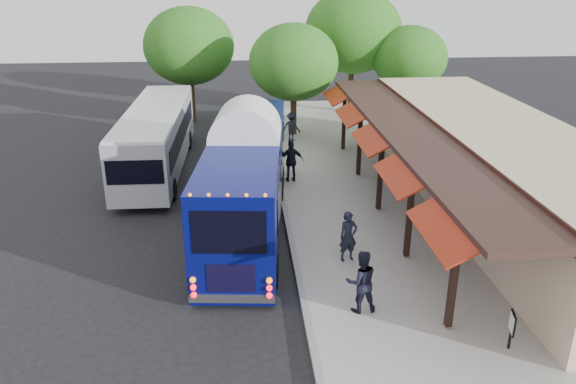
# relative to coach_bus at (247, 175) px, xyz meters

# --- Properties ---
(ground) EXTENTS (90.00, 90.00, 0.00)m
(ground) POSITION_rel_coach_bus_xyz_m (1.45, -3.41, -2.05)
(ground) COLOR black
(ground) RESTS_ON ground
(sidewalk) EXTENTS (10.00, 40.00, 0.15)m
(sidewalk) POSITION_rel_coach_bus_xyz_m (6.45, 0.59, -1.97)
(sidewalk) COLOR #9E9B93
(sidewalk) RESTS_ON ground
(curb) EXTENTS (0.20, 40.00, 0.16)m
(curb) POSITION_rel_coach_bus_xyz_m (1.50, 0.59, -1.97)
(curb) COLOR gray
(curb) RESTS_ON ground
(station_shelter) EXTENTS (8.15, 20.00, 3.60)m
(station_shelter) POSITION_rel_coach_bus_xyz_m (9.83, 0.59, -0.20)
(station_shelter) COLOR tan
(station_shelter) RESTS_ON ground
(coach_bus) EXTENTS (3.70, 12.09, 3.81)m
(coach_bus) POSITION_rel_coach_bus_xyz_m (0.00, 0.00, 0.00)
(coach_bus) COLOR #070D5D
(coach_bus) RESTS_ON ground
(city_bus) EXTENTS (2.67, 11.37, 3.05)m
(city_bus) POSITION_rel_coach_bus_xyz_m (-4.24, 6.76, -0.36)
(city_bus) COLOR #969A9E
(city_bus) RESTS_ON ground
(ped_a) EXTENTS (0.71, 0.55, 1.73)m
(ped_a) POSITION_rel_coach_bus_xyz_m (3.23, -3.40, -1.03)
(ped_a) COLOR black
(ped_a) RESTS_ON sidewalk
(ped_b) EXTENTS (0.95, 0.77, 1.86)m
(ped_b) POSITION_rel_coach_bus_xyz_m (3.03, -6.37, -0.96)
(ped_b) COLOR black
(ped_b) RESTS_ON sidewalk
(ped_c) EXTENTS (1.16, 0.57, 1.92)m
(ped_c) POSITION_rel_coach_bus_xyz_m (2.05, 4.18, -0.94)
(ped_c) COLOR black
(ped_c) RESTS_ON sidewalk
(ped_d) EXTENTS (1.21, 1.08, 1.62)m
(ped_d) POSITION_rel_coach_bus_xyz_m (2.66, 10.59, -1.08)
(ped_d) COLOR black
(ped_d) RESTS_ON sidewalk
(sign_board) EXTENTS (0.15, 0.48, 1.05)m
(sign_board) POSITION_rel_coach_bus_xyz_m (6.47, -8.41, -1.18)
(sign_board) COLOR black
(sign_board) RESTS_ON sidewalk
(tree_left) EXTENTS (5.04, 5.04, 6.45)m
(tree_left) POSITION_rel_coach_bus_xyz_m (2.90, 12.00, 2.25)
(tree_left) COLOR #382314
(tree_left) RESTS_ON ground
(tree_mid) EXTENTS (6.30, 6.30, 8.07)m
(tree_mid) POSITION_rel_coach_bus_xyz_m (7.26, 17.27, 3.34)
(tree_mid) COLOR #382314
(tree_mid) RESTS_ON ground
(tree_right) EXTENTS (4.68, 4.68, 5.99)m
(tree_right) POSITION_rel_coach_bus_xyz_m (10.47, 15.04, 1.94)
(tree_right) COLOR #382314
(tree_right) RESTS_ON ground
(tree_far) EXTENTS (5.57, 5.57, 7.12)m
(tree_far) POSITION_rel_coach_bus_xyz_m (-3.20, 16.01, 2.70)
(tree_far) COLOR #382314
(tree_far) RESTS_ON ground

